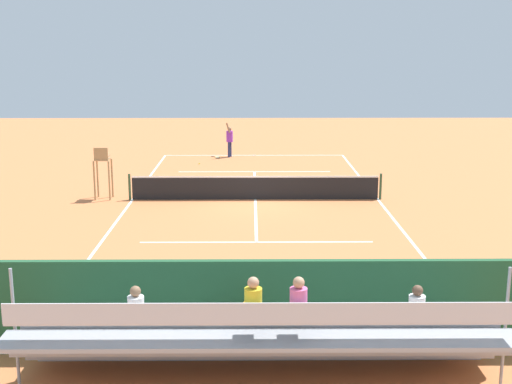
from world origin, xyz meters
name	(u,v)px	position (x,y,z in m)	size (l,w,h in m)	color
ground_plane	(255,200)	(0.00, 0.00, 0.00)	(60.00, 60.00, 0.00)	#D17542
court_line_markings	(255,199)	(0.00, -0.04, 0.00)	(10.10, 22.20, 0.01)	white
tennis_net	(255,187)	(0.00, 0.00, 0.50)	(10.30, 0.10, 1.07)	black
backdrop_wall	(260,307)	(0.00, 14.00, 1.00)	(18.00, 0.16, 2.00)	#235633
bleacher_stand	(261,338)	(-0.02, 15.37, 0.93)	(9.06, 2.40, 2.48)	#9EA0A5
umpire_chair	(102,167)	(6.20, -0.18, 1.31)	(0.67, 0.67, 2.14)	#A88456
courtside_bench	(358,313)	(-2.14, 13.27, 0.56)	(1.80, 0.40, 0.93)	#234C2D
equipment_bag	(268,332)	(-0.19, 13.40, 0.18)	(0.90, 0.36, 0.36)	#B22D2D
tennis_player	(230,139)	(1.35, -10.45, 1.02)	(0.46, 0.56, 1.93)	navy
tennis_racket	(217,157)	(2.06, -10.33, 0.01)	(0.57, 0.42, 0.03)	black
tennis_ball_near	(199,163)	(2.88, -8.21, 0.03)	(0.07, 0.07, 0.07)	#CCDB33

